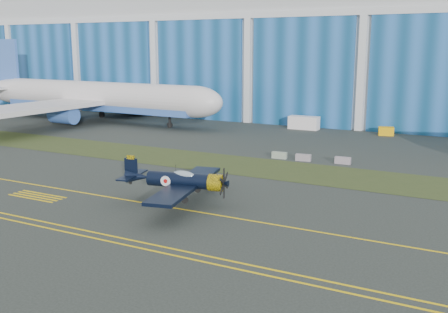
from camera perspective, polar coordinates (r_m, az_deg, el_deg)
The scene contains 15 objects.
ground at distance 51.15m, azimuth 1.19°, elevation -4.73°, with size 260.00×260.00×0.00m, color #323834.
grass_median at distance 63.55m, azimuth 6.87°, elevation -1.51°, with size 260.00×10.00×0.02m, color #475128.
hangar at distance 117.70m, azimuth 17.44°, elevation 11.45°, with size 220.00×45.70×30.00m.
taxiway_centreline at distance 46.93m, azimuth -1.56°, elevation -6.25°, with size 200.00×0.20×0.02m, color yellow.
edge_line_near at distance 39.42m, azimuth -8.46°, elevation -9.97°, with size 80.00×0.20×0.02m, color yellow.
edge_line_far at distance 40.17m, azimuth -7.60°, elevation -9.52°, with size 80.00×0.20×0.02m, color yellow.
hold_short_ladder at distance 55.54m, azimuth -19.66°, elevation -4.08°, with size 6.00×2.40×0.02m, color yellow, non-canonical shape.
warbird at distance 49.27m, azimuth -4.90°, elevation -2.57°, with size 14.20×16.05×4.14m.
jetliner at distance 107.82m, azimuth -13.88°, elevation 9.70°, with size 66.63×57.20×22.53m.
shipping_container at distance 96.20m, azimuth 8.69°, elevation 3.66°, with size 5.42×2.17×2.35m, color white.
tug at distance 92.44m, azimuth 17.23°, elevation 2.65°, with size 2.46×1.54×1.44m, color #FFB509.
cart at distance 127.57m, azimuth -18.27°, elevation 4.90°, with size 1.89×1.13×1.13m, color #F2CAFB.
barrier_a at distance 70.18m, azimuth 6.05°, elevation 0.13°, with size 2.00×0.60×0.90m, color #909E89.
barrier_b at distance 69.11m, azimuth 8.63°, elevation -0.12°, with size 2.00×0.60×0.90m, color gray.
barrier_c at distance 68.28m, azimuth 12.81°, elevation -0.42°, with size 2.00×0.60×0.90m, color gray.
Camera 1 is at (21.96, -43.85, 14.52)m, focal length 42.00 mm.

